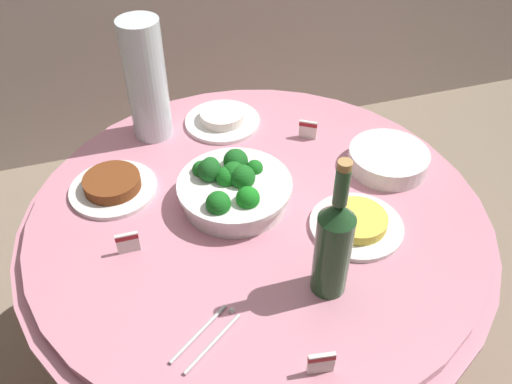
% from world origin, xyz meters
% --- Properties ---
extents(ground_plane, '(6.00, 6.00, 0.00)m').
position_xyz_m(ground_plane, '(0.00, 0.00, 0.00)').
color(ground_plane, gray).
extents(buffet_table, '(1.16, 1.16, 0.74)m').
position_xyz_m(buffet_table, '(0.00, 0.00, 0.38)').
color(buffet_table, maroon).
rests_on(buffet_table, ground_plane).
extents(broccoli_bowl, '(0.28, 0.28, 0.11)m').
position_xyz_m(broccoli_bowl, '(-0.05, 0.04, 0.78)').
color(broccoli_bowl, white).
rests_on(broccoli_bowl, buffet_table).
extents(plate_stack, '(0.21, 0.21, 0.05)m').
position_xyz_m(plate_stack, '(0.38, 0.05, 0.77)').
color(plate_stack, white).
rests_on(plate_stack, buffet_table).
extents(wine_bottle, '(0.07, 0.07, 0.34)m').
position_xyz_m(wine_bottle, '(0.07, -0.28, 0.87)').
color(wine_bottle, '#244B27').
rests_on(wine_bottle, buffet_table).
extents(decorative_fruit_vase, '(0.11, 0.11, 0.34)m').
position_xyz_m(decorative_fruit_vase, '(-0.19, 0.38, 0.89)').
color(decorative_fruit_vase, silver).
rests_on(decorative_fruit_vase, buffet_table).
extents(serving_tongs, '(0.16, 0.13, 0.01)m').
position_xyz_m(serving_tongs, '(-0.20, -0.32, 0.74)').
color(serving_tongs, silver).
rests_on(serving_tongs, buffet_table).
extents(food_plate_rice, '(0.22, 0.22, 0.04)m').
position_xyz_m(food_plate_rice, '(0.01, 0.37, 0.76)').
color(food_plate_rice, white).
rests_on(food_plate_rice, buffet_table).
extents(food_plate_fried_egg, '(0.22, 0.22, 0.04)m').
position_xyz_m(food_plate_fried_egg, '(0.20, -0.14, 0.75)').
color(food_plate_fried_egg, white).
rests_on(food_plate_fried_egg, buffet_table).
extents(food_plate_stir_fry, '(0.22, 0.22, 0.04)m').
position_xyz_m(food_plate_stir_fry, '(-0.33, 0.17, 0.76)').
color(food_plate_stir_fry, white).
rests_on(food_plate_stir_fry, buffet_table).
extents(label_placard_front, '(0.05, 0.01, 0.05)m').
position_xyz_m(label_placard_front, '(-0.31, -0.05, 0.77)').
color(label_placard_front, white).
rests_on(label_placard_front, buffet_table).
extents(label_placard_mid, '(0.05, 0.02, 0.05)m').
position_xyz_m(label_placard_mid, '(-0.02, -0.45, 0.77)').
color(label_placard_mid, white).
rests_on(label_placard_mid, buffet_table).
extents(label_placard_rear, '(0.05, 0.03, 0.05)m').
position_xyz_m(label_placard_rear, '(0.23, 0.23, 0.77)').
color(label_placard_rear, white).
rests_on(label_placard_rear, buffet_table).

